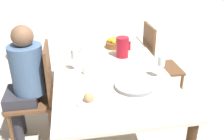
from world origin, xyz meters
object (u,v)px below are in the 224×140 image
object	(u,v)px
chair_opposite	(157,63)
red_pitcher	(122,47)
fruit_bowl	(114,44)
person_seated	(25,76)
chair_person_side	(38,93)
serving_tray	(134,86)
wine_glass_water	(75,55)
wine_glass_juice	(161,62)
teacup_near_person	(87,71)
bread_plate	(89,100)
teacup_across	(83,50)

from	to	relation	value
chair_opposite	red_pitcher	size ratio (longest dim) A/B	4.70
fruit_bowl	person_seated	bearing A→B (deg)	-155.08
red_pitcher	person_seated	bearing A→B (deg)	-170.95
person_seated	fruit_bowl	bearing A→B (deg)	-65.08
chair_person_side	serving_tray	xyz separation A→B (m)	(0.81, -0.48, 0.27)
red_pitcher	fruit_bowl	world-z (taller)	red_pitcher
red_pitcher	fruit_bowl	size ratio (longest dim) A/B	1.13
person_seated	serving_tray	bearing A→B (deg)	-117.94
wine_glass_water	wine_glass_juice	xyz separation A→B (m)	(0.70, -0.26, -0.01)
red_pitcher	wine_glass_water	distance (m)	0.54
chair_person_side	teacup_near_person	world-z (taller)	chair_person_side
wine_glass_water	chair_person_side	bearing A→B (deg)	165.82
chair_person_side	wine_glass_juice	distance (m)	1.19
chair_opposite	wine_glass_juice	world-z (taller)	chair_opposite
bread_plate	person_seated	bearing A→B (deg)	130.22
wine_glass_juice	bread_plate	distance (m)	0.70
chair_opposite	teacup_near_person	bearing A→B (deg)	-53.72
wine_glass_water	teacup_across	size ratio (longest dim) A/B	1.55
chair_person_side	person_seated	xyz separation A→B (m)	(-0.09, -0.00, 0.19)
red_pitcher	fruit_bowl	bearing A→B (deg)	98.02
wine_glass_water	wine_glass_juice	size ratio (longest dim) A/B	1.03
red_pitcher	chair_person_side	bearing A→B (deg)	-170.11
red_pitcher	wine_glass_juice	distance (m)	0.55
person_seated	bread_plate	xyz separation A→B (m)	(0.53, -0.63, 0.08)
wine_glass_juice	chair_opposite	bearing A→B (deg)	71.29
serving_tray	fruit_bowl	size ratio (longest dim) A/B	1.73
chair_opposite	serving_tray	distance (m)	1.12
chair_person_side	red_pitcher	bearing A→B (deg)	-80.11
wine_glass_water	teacup_near_person	size ratio (longest dim) A/B	1.55
chair_opposite	person_seated	world-z (taller)	person_seated
teacup_across	bread_plate	bearing A→B (deg)	-91.49
chair_opposite	wine_glass_water	size ratio (longest dim) A/B	4.76
teacup_near_person	serving_tray	distance (m)	0.46
teacup_across	wine_glass_water	bearing A→B (deg)	-102.72
person_seated	wine_glass_water	distance (m)	0.52
teacup_near_person	teacup_across	distance (m)	0.51
teacup_near_person	teacup_across	xyz separation A→B (m)	(-0.00, 0.51, 0.00)
chair_person_side	chair_opposite	distance (m)	1.42
wine_glass_juice	teacup_near_person	distance (m)	0.64
chair_person_side	serving_tray	world-z (taller)	chair_person_side
fruit_bowl	chair_person_side	bearing A→B (deg)	-152.70
bread_plate	fruit_bowl	xyz separation A→B (m)	(0.37, 1.05, 0.03)
person_seated	teacup_across	distance (m)	0.65
person_seated	red_pitcher	bearing A→B (deg)	-80.95
person_seated	serving_tray	xyz separation A→B (m)	(0.91, -0.48, 0.08)
wine_glass_water	fruit_bowl	bearing A→B (deg)	49.13
wine_glass_water	serving_tray	size ratio (longest dim) A/B	0.65
red_pitcher	wine_glass_water	size ratio (longest dim) A/B	1.01
fruit_bowl	serving_tray	bearing A→B (deg)	-89.88
teacup_near_person	teacup_across	size ratio (longest dim) A/B	1.00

